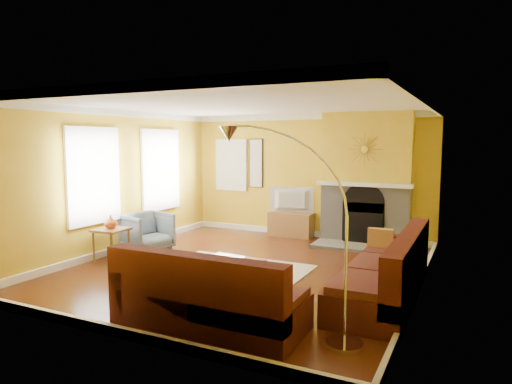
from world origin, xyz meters
The scene contains 27 objects.
floor centered at (0.00, 0.00, -0.01)m, with size 5.50×6.00×0.02m, color #602B14.
ceiling centered at (0.00, 0.00, 2.71)m, with size 5.50×6.00×0.02m, color white.
wall_back centered at (0.00, 3.01, 1.35)m, with size 5.50×0.02×2.70m, color gold.
wall_front centered at (0.00, -3.01, 1.35)m, with size 5.50×0.02×2.70m, color gold.
wall_left centered at (-2.76, 0.00, 1.35)m, with size 0.02×6.00×2.70m, color gold.
wall_right centered at (2.76, 0.00, 1.35)m, with size 0.02×6.00×2.70m, color gold.
baseboard centered at (0.00, 0.00, 0.06)m, with size 5.50×6.00×0.12m, color white, non-canonical shape.
crown_molding centered at (0.00, 0.00, 2.64)m, with size 5.50×6.00×0.12m, color white, non-canonical shape.
window_left_near centered at (-2.72, 1.30, 1.50)m, with size 0.06×1.22×1.72m, color white.
window_left_far centered at (-2.72, -0.60, 1.50)m, with size 0.06×1.22×1.72m, color white.
window_back centered at (-1.90, 2.96, 1.55)m, with size 0.82×0.06×1.22m, color white.
wall_art centered at (-1.25, 2.97, 1.60)m, with size 0.34×0.04×1.14m, color white.
fireplace centered at (1.35, 2.80, 1.35)m, with size 1.80×0.40×2.70m, color gray, non-canonical shape.
mantel centered at (1.35, 2.56, 1.25)m, with size 1.92×0.22×0.08m, color white.
hearth centered at (1.35, 2.25, 0.03)m, with size 1.80×0.70×0.06m, color gray.
sunburst centered at (1.35, 2.57, 1.95)m, with size 0.70×0.04×0.70m, color olive, non-canonical shape.
rug centered at (-0.15, -0.23, 0.01)m, with size 2.40×1.80×0.02m, color beige.
sectional_sofa centered at (1.18, -0.86, 0.45)m, with size 3.15×3.68×0.90m, color #471916, non-canonical shape.
coffee_table centered at (0.13, -0.90, 0.18)m, with size 0.90×0.90×0.35m, color white, non-canonical shape.
media_console centered at (-0.28, 2.77, 0.27)m, with size 0.98×0.44×0.54m, color olive.
tv centered at (-0.28, 2.77, 0.82)m, with size 0.97×0.13×0.56m, color black.
subwoofer centered at (0.02, 2.78, 0.15)m, with size 0.29×0.29×0.29m, color white.
armchair centered at (-2.27, 0.27, 0.37)m, with size 0.79×0.82×0.74m, color slate.
side_table centered at (-2.37, -0.58, 0.29)m, with size 0.53×0.53×0.58m, color olive, non-canonical shape.
vase centered at (-2.37, -0.58, 0.70)m, with size 0.23×0.23×0.24m, color #D8591E.
book centered at (0.00, -0.81, 0.37)m, with size 0.19×0.26×0.03m, color white.
arc_lamp centered at (1.64, -2.16, 1.13)m, with size 1.43×0.36×2.27m, color silver, non-canonical shape.
Camera 1 is at (3.40, -6.57, 2.10)m, focal length 32.00 mm.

